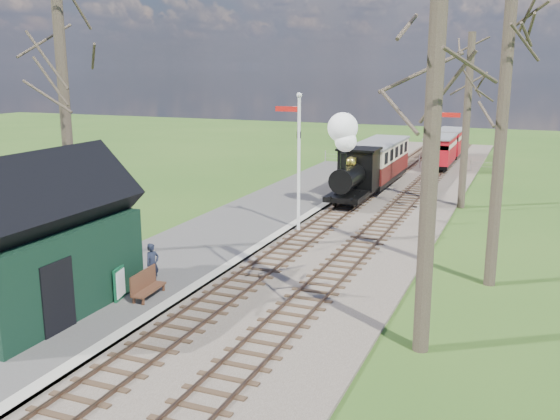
% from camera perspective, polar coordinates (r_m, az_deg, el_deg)
% --- Properties ---
extents(ground, '(140.00, 140.00, 0.00)m').
position_cam_1_polar(ground, '(14.85, -18.84, -17.20)').
color(ground, '#2B5019').
rests_on(ground, ground).
extents(distant_hills, '(114.40, 48.00, 22.02)m').
position_cam_1_polar(distant_hills, '(77.85, 15.78, -5.11)').
color(distant_hills, '#385B23').
rests_on(distant_hills, ground).
extents(ballast_bed, '(8.00, 60.00, 0.10)m').
position_cam_1_polar(ballast_bed, '(33.15, 8.59, 0.20)').
color(ballast_bed, brown).
rests_on(ballast_bed, ground).
extents(track_near, '(1.60, 60.00, 0.15)m').
position_cam_1_polar(track_near, '(33.46, 6.43, 0.47)').
color(track_near, brown).
rests_on(track_near, ground).
extents(track_far, '(1.60, 60.00, 0.15)m').
position_cam_1_polar(track_far, '(32.87, 10.79, 0.10)').
color(track_far, brown).
rests_on(track_far, ground).
extents(platform, '(5.00, 44.00, 0.20)m').
position_cam_1_polar(platform, '(27.46, -5.27, -2.27)').
color(platform, '#474442').
rests_on(platform, ground).
extents(coping_strip, '(0.40, 44.00, 0.21)m').
position_cam_1_polar(coping_strip, '(26.51, -0.85, -2.76)').
color(coping_strip, '#B2AD9E').
rests_on(coping_strip, ground).
extents(station_shed, '(3.25, 6.30, 4.78)m').
position_cam_1_polar(station_shed, '(19.46, -21.26, -2.91)').
color(station_shed, black).
rests_on(station_shed, platform).
extents(semaphore_near, '(1.22, 0.24, 6.22)m').
position_cam_1_polar(semaphore_near, '(27.46, 1.60, 5.28)').
color(semaphore_near, silver).
rests_on(semaphore_near, ground).
extents(semaphore_far, '(1.22, 0.24, 5.72)m').
position_cam_1_polar(semaphore_far, '(32.02, 14.16, 5.51)').
color(semaphore_far, silver).
rests_on(semaphore_far, ground).
extents(bare_trees, '(15.51, 22.39, 12.00)m').
position_cam_1_polar(bare_trees, '(21.05, 1.31, 7.28)').
color(bare_trees, '#382D23').
rests_on(bare_trees, ground).
extents(fence_line, '(12.60, 0.08, 1.00)m').
position_cam_1_polar(fence_line, '(46.75, 11.54, 4.41)').
color(fence_line, slate).
rests_on(fence_line, ground).
extents(locomotive, '(1.95, 4.56, 4.89)m').
position_cam_1_polar(locomotive, '(33.24, 6.59, 4.13)').
color(locomotive, black).
rests_on(locomotive, ground).
extents(coach, '(2.28, 7.82, 2.40)m').
position_cam_1_polar(coach, '(39.14, 9.01, 4.50)').
color(coach, black).
rests_on(coach, ground).
extents(red_carriage_a, '(1.86, 4.61, 1.96)m').
position_cam_1_polar(red_carriage_a, '(46.39, 14.42, 5.23)').
color(red_carriage_a, black).
rests_on(red_carriage_a, ground).
extents(red_carriage_b, '(1.86, 4.61, 1.96)m').
position_cam_1_polar(red_carriage_b, '(51.80, 15.29, 5.95)').
color(red_carriage_b, black).
rests_on(red_carriage_b, ground).
extents(sign_board, '(0.25, 0.71, 1.04)m').
position_cam_1_polar(sign_board, '(20.13, -14.47, -6.52)').
color(sign_board, '#0F472A').
rests_on(sign_board, platform).
extents(bench, '(0.54, 1.53, 0.86)m').
position_cam_1_polar(bench, '(20.20, -12.17, -6.69)').
color(bench, '#4E2C1C').
rests_on(bench, platform).
extents(person, '(0.48, 0.60, 1.42)m').
position_cam_1_polar(person, '(21.14, -11.58, -4.88)').
color(person, black).
rests_on(person, platform).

